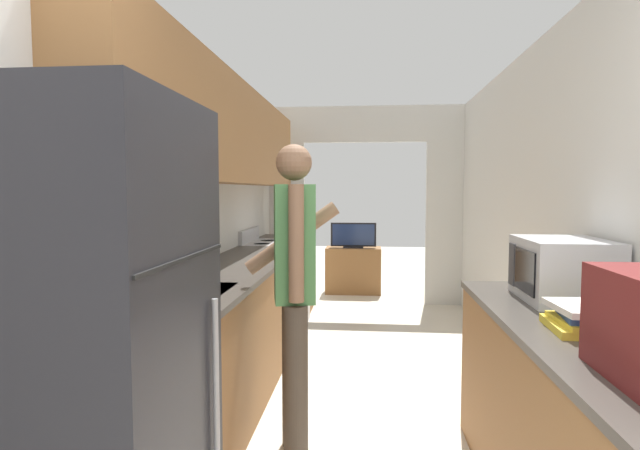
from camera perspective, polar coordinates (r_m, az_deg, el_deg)
wall_left at (r=3.64m, az=-13.99°, el=5.60°), size 0.38×7.94×2.50m
wall_right at (r=3.20m, az=27.62°, el=0.01°), size 0.06×7.94×2.50m
wall_far_with_doorway at (r=6.36m, az=5.10°, el=3.84°), size 2.84×0.06×2.50m
counter_left at (r=3.94m, az=-9.08°, el=-10.69°), size 0.62×4.29×0.90m
counter_right at (r=2.39m, az=28.39°, el=-21.07°), size 0.62×2.11×0.90m
refrigerator at (r=1.80m, az=-26.18°, el=-15.35°), size 0.75×0.71×1.73m
range_oven at (r=5.34m, az=-5.00°, el=-6.71°), size 0.66×0.76×1.04m
person at (r=2.72m, az=-2.95°, el=-7.36°), size 0.54×0.43×1.69m
microwave at (r=2.74m, az=25.98°, el=-4.63°), size 0.40×0.49×0.31m
book_stack at (r=2.21m, az=27.93°, el=-9.48°), size 0.26×0.30×0.11m
tv_cabinet at (r=7.09m, az=3.83°, el=-5.15°), size 0.77×0.42×0.64m
television at (r=6.99m, az=3.84°, el=-1.21°), size 0.63×0.16×0.35m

